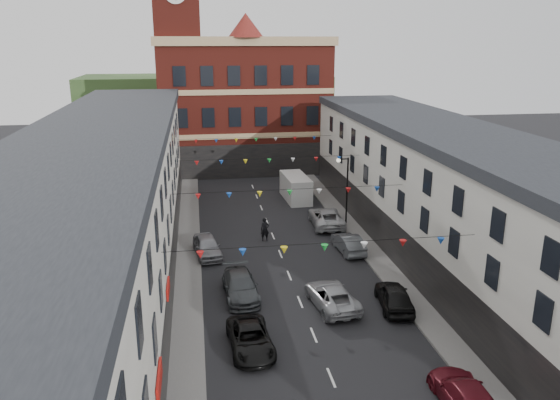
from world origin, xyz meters
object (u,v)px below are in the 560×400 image
car_left_d (240,286)px  car_left_e (207,246)px  moving_car (332,296)px  white_van (296,188)px  car_right_c (466,396)px  car_right_f (326,217)px  pedestrian (265,229)px  car_right_d (394,296)px  car_right_e (348,243)px  street_lamp (345,182)px  car_left_c (250,339)px

car_left_d → car_left_e: (-1.90, 7.19, 0.04)m
moving_car → white_van: 23.24m
car_left_e → car_right_c: (10.73, -19.77, -0.05)m
car_right_f → pedestrian: 6.46m
car_right_d → moving_car: bearing=-4.2°
car_right_d → white_van: white_van is taller
moving_car → pedestrian: size_ratio=2.59×
car_left_e → car_right_e: size_ratio=1.05×
white_van → car_right_d: bearing=-88.8°
car_right_e → street_lamp: bearing=-105.8°
car_left_c → car_left_e: 13.59m
car_left_c → car_right_e: size_ratio=1.09×
street_lamp → car_right_d: 15.95m
car_left_e → car_right_d: car_left_e is taller
car_left_c → car_right_c: car_right_c is taller
street_lamp → car_right_c: bearing=-93.0°
car_right_d → white_van: (-1.70, 23.91, 0.49)m
white_van → car_left_e: bearing=-126.9°
car_right_f → moving_car: 15.09m
car_right_f → white_van: (-1.18, 8.39, 0.47)m
street_lamp → car_right_c: (-1.32, -25.25, -3.19)m
car_left_d → car_right_f: car_right_f is taller
car_right_d → pedestrian: 14.10m
car_left_d → car_right_e: size_ratio=1.17×
car_right_e → moving_car: (-3.42, -8.51, -0.01)m
car_left_d → white_van: size_ratio=0.89×
car_right_d → car_right_e: size_ratio=1.04×
street_lamp → car_right_d: bearing=-93.9°
car_left_e → car_right_f: bearing=19.3°
street_lamp → car_left_e: (-12.05, -5.48, -3.14)m
car_left_d → moving_car: 5.82m
car_left_c → pedestrian: (2.81, 15.95, 0.32)m
car_right_d → white_van: 23.97m
car_right_c → car_right_f: size_ratio=0.89×
car_left_e → car_right_f: 11.79m
car_right_e → car_right_f: (-0.24, 6.25, 0.07)m
car_left_d → white_van: bearing=67.8°
car_right_c → pedestrian: pedestrian is taller
car_left_c → car_left_d: size_ratio=0.93×
white_van → car_left_d: bearing=-112.3°
street_lamp → car_left_e: bearing=-155.5°
street_lamp → car_left_e: size_ratio=1.34×
street_lamp → white_van: 9.14m
car_left_e → white_van: bearing=48.1°
street_lamp → moving_car: bearing=-107.7°
street_lamp → car_left_d: bearing=-128.7°
car_right_f → car_right_c: bearing=93.3°
street_lamp → pedestrian: street_lamp is taller
white_van → pedestrian: 12.19m
car_left_c → moving_car: bearing=33.9°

